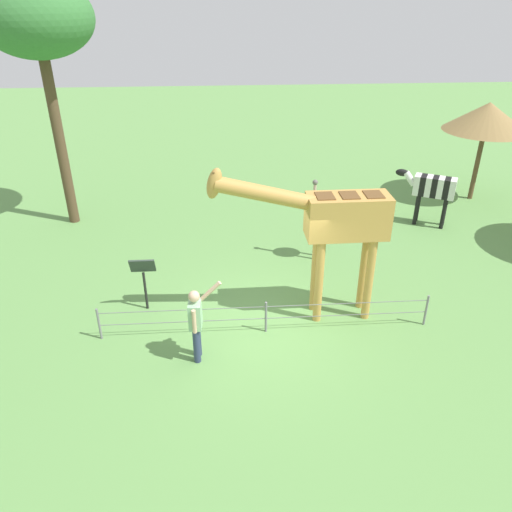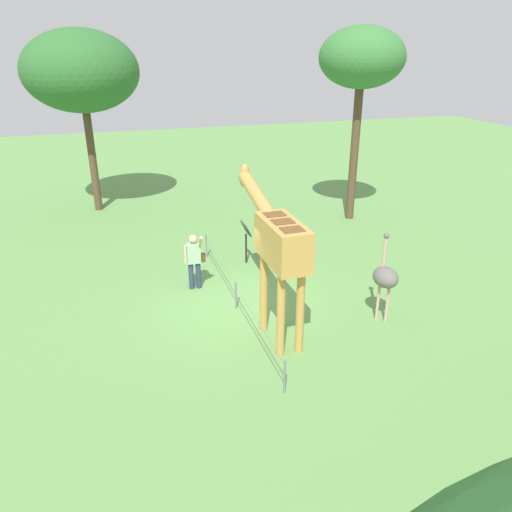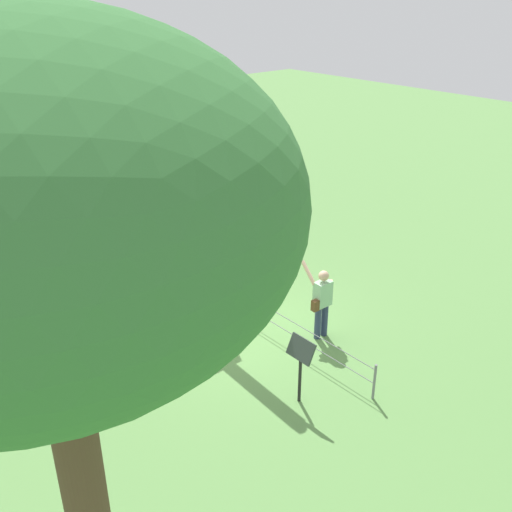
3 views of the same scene
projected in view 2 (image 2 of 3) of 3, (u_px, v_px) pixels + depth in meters
name	position (u px, v px, depth m)	size (l,w,h in m)	color
ground_plane	(244.00, 307.00, 12.62)	(60.00, 60.00, 0.00)	#60934C
giraffe	(277.00, 243.00, 10.58)	(3.78, 0.72, 3.55)	#C69347
visitor	(194.00, 258.00, 13.23)	(0.65, 0.59, 1.70)	navy
ostrich	(385.00, 277.00, 11.53)	(0.70, 0.56, 2.25)	#CC9E93
tree_east	(362.00, 60.00, 16.84)	(2.99, 2.99, 6.90)	brown
tree_northeast	(81.00, 72.00, 18.01)	(4.27, 4.27, 6.85)	brown
info_sign	(246.00, 234.00, 14.80)	(0.56, 0.21, 1.32)	black
wire_fence	(236.00, 294.00, 12.40)	(7.05, 0.05, 0.75)	slate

